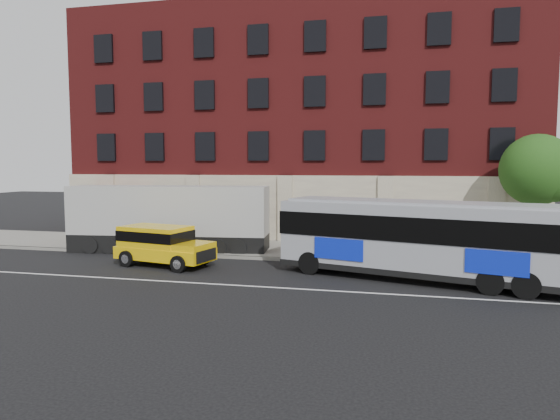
% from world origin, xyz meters
% --- Properties ---
extents(ground, '(120.00, 120.00, 0.00)m').
position_xyz_m(ground, '(0.00, 0.00, 0.00)').
color(ground, black).
rests_on(ground, ground).
extents(sidewalk, '(60.00, 6.00, 0.15)m').
position_xyz_m(sidewalk, '(0.00, 9.00, 0.07)').
color(sidewalk, gray).
rests_on(sidewalk, ground).
extents(kerb, '(60.00, 0.25, 0.15)m').
position_xyz_m(kerb, '(0.00, 6.00, 0.07)').
color(kerb, gray).
rests_on(kerb, ground).
extents(lane_line, '(60.00, 0.12, 0.01)m').
position_xyz_m(lane_line, '(0.00, 0.50, 0.01)').
color(lane_line, silver).
rests_on(lane_line, ground).
extents(building, '(30.00, 12.10, 15.00)m').
position_xyz_m(building, '(-0.01, 16.92, 7.58)').
color(building, maroon).
rests_on(building, sidewalk).
extents(sign_pole, '(0.30, 0.20, 2.50)m').
position_xyz_m(sign_pole, '(-8.50, 6.15, 1.45)').
color(sign_pole, slate).
rests_on(sign_pole, ground).
extents(street_tree, '(3.60, 3.60, 6.20)m').
position_xyz_m(street_tree, '(13.54, 9.48, 4.41)').
color(street_tree, '#372B1B').
rests_on(street_tree, sidewalk).
extents(city_bus, '(12.31, 5.73, 3.30)m').
position_xyz_m(city_bus, '(7.76, 3.10, 1.82)').
color(city_bus, '#96989F').
rests_on(city_bus, ground).
extents(yellow_suv, '(5.06, 2.90, 1.88)m').
position_xyz_m(yellow_suv, '(-4.22, 3.50, 1.08)').
color(yellow_suv, yellow).
rests_on(yellow_suv, ground).
extents(shipping_container, '(11.09, 3.53, 3.63)m').
position_xyz_m(shipping_container, '(-5.57, 7.21, 1.80)').
color(shipping_container, black).
rests_on(shipping_container, ground).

